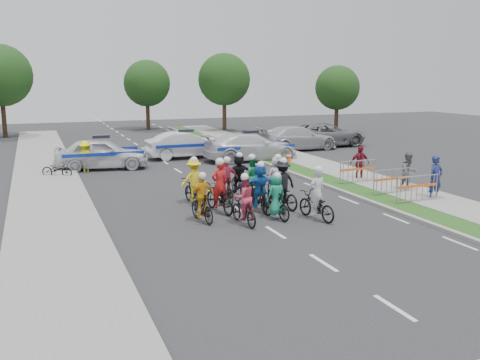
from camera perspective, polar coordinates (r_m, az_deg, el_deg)
name	(u,v)px	position (r m, az deg, el deg)	size (l,w,h in m)	color
ground	(275,233)	(17.01, 3.80, -5.61)	(90.00, 90.00, 0.00)	#28282B
curb_right	(333,188)	(23.62, 9.90, -0.86)	(0.20, 60.00, 0.12)	gray
grass_strip	(347,187)	(23.99, 11.33, -0.74)	(1.20, 60.00, 0.11)	#1F4C18
sidewalk_right	(381,184)	(24.99, 14.81, -0.40)	(2.40, 60.00, 0.13)	gray
sidewalk_left	(52,212)	(20.32, -19.43, -3.27)	(3.00, 60.00, 0.13)	gray
rider_0	(316,202)	(18.52, 8.15, -2.31)	(0.96, 1.94, 1.89)	black
rider_1	(276,201)	(18.41, 3.85, -2.22)	(0.77, 1.64, 1.66)	black
rider_2	(244,205)	(17.71, 0.40, -2.72)	(0.77, 1.76, 1.76)	black
rider_3	(202,202)	(18.08, -4.07, -2.41)	(0.91, 1.70, 1.73)	black
rider_4	(282,189)	(19.96, 4.51, -0.91)	(1.16, 1.97, 1.93)	black
rider_5	(260,190)	(19.47, 2.11, -1.08)	(1.51, 1.80, 1.86)	black
rider_6	(219,194)	(19.32, -2.23, -1.54)	(0.98, 2.05, 2.01)	black
rider_7	(277,183)	(20.89, 3.94, -0.36)	(0.82, 1.84, 1.92)	black
rider_8	(251,183)	(21.11, 1.18, -0.35)	(0.93, 1.92, 1.88)	black
rider_9	(226,185)	(20.73, -1.46, -0.54)	(0.94, 1.76, 1.84)	black
rider_10	(194,186)	(20.58, -4.95, -0.61)	(1.09, 1.89, 1.87)	black
rider_11	(239,177)	(21.94, -0.13, 0.28)	(1.46, 1.74, 1.82)	black
police_car_0	(102,154)	(29.26, -14.55, 2.75)	(1.94, 4.83, 1.65)	silver
police_car_1	(186,145)	(32.30, -5.77, 3.74)	(1.67, 4.78, 1.58)	silver
police_car_2	(251,147)	(31.15, 1.15, 3.56)	(2.26, 5.56, 1.61)	silver
civilian_sedan	(297,138)	(35.79, 6.11, 4.47)	(2.25, 5.54, 1.61)	#B9BABE
civilian_suv	(325,135)	(37.96, 9.08, 4.79)	(2.72, 5.89, 1.64)	slate
spectator_0	(436,178)	(22.50, 20.14, 0.20)	(0.65, 0.43, 1.80)	navy
spectator_1	(409,172)	(23.76, 17.56, 0.78)	(0.82, 0.64, 1.69)	#595A5E
spectator_2	(360,163)	(25.73, 12.65, 1.76)	(0.98, 0.41, 1.66)	maroon
marshal_hiviz	(85,157)	(28.61, -16.18, 2.42)	(1.02, 0.59, 1.58)	#FFFD0D
barrier_0	(417,190)	(21.65, 18.37, -1.00)	(2.00, 0.50, 1.12)	#A5A8AD
barrier_1	(392,182)	(22.85, 15.87, -0.24)	(2.00, 0.50, 1.12)	#A5A8AD
barrier_2	(358,172)	(24.82, 12.46, 0.79)	(2.00, 0.50, 1.12)	#A5A8AD
cone_0	(278,174)	(25.06, 4.03, 0.62)	(0.40, 0.40, 0.70)	#F24C0C
cone_1	(289,158)	(30.26, 5.23, 2.40)	(0.40, 0.40, 0.70)	#F24C0C
parked_bike	(57,169)	(27.44, -18.95, 1.09)	(0.54, 1.55, 0.81)	black
tree_1	(224,80)	(47.50, -1.70, 10.66)	(4.55, 4.55, 6.82)	#382619
tree_2	(337,88)	(47.78, 10.34, 9.65)	(3.85, 3.85, 5.77)	#382619
tree_3	(0,75)	(46.79, -24.20, 10.13)	(4.90, 4.90, 7.35)	#382619
tree_4	(147,83)	(49.75, -9.91, 10.11)	(4.20, 4.20, 6.30)	#382619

